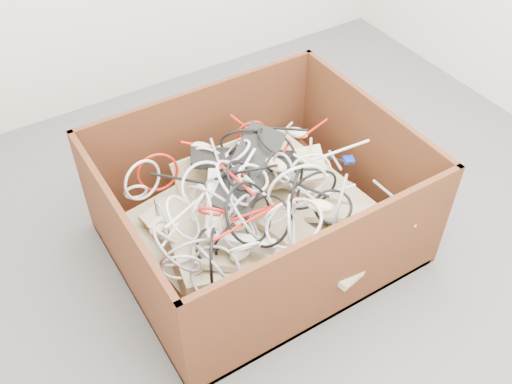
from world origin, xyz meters
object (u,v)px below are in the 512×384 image
power_strip_right (241,242)px  vga_plug (349,160)px  cardboard_box (255,222)px  power_strip_left (213,203)px

power_strip_right → vga_plug: (0.63, 0.14, 0.02)m
cardboard_box → vga_plug: (0.44, -0.06, 0.21)m
cardboard_box → vga_plug: size_ratio=26.71×
power_strip_left → vga_plug: power_strip_left is taller
power_strip_left → vga_plug: bearing=-63.4°
vga_plug → power_strip_left: bearing=-167.9°
power_strip_left → vga_plug: (0.64, -0.06, -0.02)m
cardboard_box → power_strip_left: (-0.20, -0.01, 0.23)m
cardboard_box → power_strip_right: bearing=-132.6°
power_strip_left → vga_plug: 0.64m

